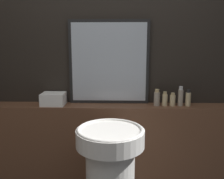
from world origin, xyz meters
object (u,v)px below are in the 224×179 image
Objects in this scene: towel_stack at (53,99)px; body_wash_bottle at (181,97)px; lotion_bottle at (173,100)px; hand_soap_bottle at (188,98)px; shampoo_bottle at (157,98)px; conditioner_bottle at (165,99)px; mirror at (109,62)px; pedestal_sink at (110,179)px.

body_wash_bottle is (1.08, 0.00, 0.03)m from towel_stack.
lotion_bottle is 0.13m from hand_soap_bottle.
towel_stack is at bearing 180.00° from lotion_bottle.
towel_stack is at bearing 180.00° from shampoo_bottle.
shampoo_bottle is 1.18× the size of conditioner_bottle.
towel_stack is 1.40× the size of hand_soap_bottle.
towel_stack is at bearing -170.06° from mirror.
body_wash_bottle is at bearing 0.00° from conditioner_bottle.
body_wash_bottle reaches higher than conditioner_bottle.
pedestal_sink is 0.89m from body_wash_bottle.
lotion_bottle is at bearing 0.00° from shampoo_bottle.
shampoo_bottle is (0.88, -0.00, 0.01)m from towel_stack.
shampoo_bottle is at bearing -180.00° from hand_soap_bottle.
shampoo_bottle is at bearing -11.50° from mirror.
lotion_bottle is (0.13, 0.00, -0.01)m from shampoo_bottle.
body_wash_bottle is (0.20, 0.00, 0.01)m from shampoo_bottle.
conditioner_bottle is at bearing -9.91° from mirror.
body_wash_bottle is at bearing 39.81° from pedestal_sink.
lotion_bottle is at bearing 0.00° from conditioner_bottle.
conditioner_bottle is 1.09× the size of lotion_bottle.
pedestal_sink is at bearing -143.13° from hand_soap_bottle.
towel_stack is at bearing 180.00° from body_wash_bottle.
mirror reaches higher than conditioner_bottle.
body_wash_bottle is at bearing 0.00° from towel_stack.
hand_soap_bottle is at bearing 0.00° from conditioner_bottle.
pedestal_sink is 0.93m from hand_soap_bottle.
conditioner_bottle is at bearing 47.19° from pedestal_sink.
body_wash_bottle is at bearing 0.00° from shampoo_bottle.
lotion_bottle is 0.79× the size of hand_soap_bottle.
towel_stack is at bearing 180.00° from hand_soap_bottle.
conditioner_bottle is at bearing 180.00° from lotion_bottle.
pedestal_sink is 0.77m from shampoo_bottle.
lotion_bottle reaches higher than pedestal_sink.
conditioner_bottle is (0.48, -0.08, -0.30)m from mirror.
pedestal_sink is 0.84m from lotion_bottle.
towel_stack is 1.17× the size of body_wash_bottle.
conditioner_bottle is 0.72× the size of body_wash_bottle.
shampoo_bottle reaches higher than pedestal_sink.
towel_stack is 1.02m from lotion_bottle.
mirror is 3.67× the size of towel_stack.
shampoo_bottle is 0.20m from body_wash_bottle.
mirror is (-0.03, 0.56, 0.77)m from pedestal_sink.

